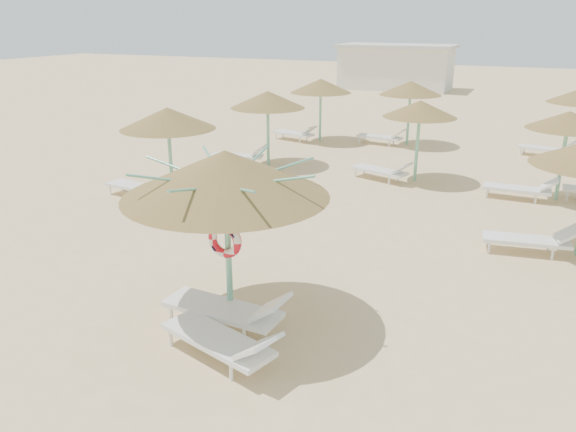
% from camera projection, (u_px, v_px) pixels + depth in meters
% --- Properties ---
extents(ground, '(120.00, 120.00, 0.00)m').
position_uv_depth(ground, '(255.00, 313.00, 10.30)').
color(ground, '#DDB686').
rests_on(ground, ground).
extents(main_palapa, '(3.46, 3.46, 3.11)m').
position_uv_depth(main_palapa, '(225.00, 174.00, 9.20)').
color(main_palapa, '#6BBA9A').
rests_on(main_palapa, ground).
extents(lounger_main_a, '(2.32, 0.81, 0.83)m').
position_uv_depth(lounger_main_a, '(230.00, 309.00, 9.65)').
color(lounger_main_a, white).
rests_on(lounger_main_a, ground).
extents(lounger_main_b, '(2.26, 1.24, 0.79)m').
position_uv_depth(lounger_main_b, '(223.00, 341.00, 8.74)').
color(lounger_main_b, white).
rests_on(lounger_main_b, ground).
extents(palapa_field, '(19.30, 14.19, 2.70)m').
position_uv_depth(palapa_field, '(451.00, 114.00, 17.43)').
color(palapa_field, '#6BBA9A').
rests_on(palapa_field, ground).
extents(service_hut, '(8.40, 4.40, 3.25)m').
position_uv_depth(service_hut, '(396.00, 67.00, 42.19)').
color(service_hut, silver).
rests_on(service_hut, ground).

